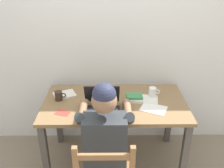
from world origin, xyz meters
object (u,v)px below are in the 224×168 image
at_px(laptop, 102,105).
at_px(landscape_photo_print, 63,113).
at_px(seated_person, 105,137).
at_px(coffee_mug_white, 153,92).
at_px(book_stack_main, 106,93).
at_px(coffee_mug_dark, 59,96).
at_px(desk, 115,110).
at_px(book_stack_side, 135,98).
at_px(computer_mouse, 127,112).

bearing_deg(laptop, landscape_photo_print, -172.42).
height_order(seated_person, landscape_photo_print, seated_person).
height_order(coffee_mug_white, landscape_photo_print, coffee_mug_white).
height_order(book_stack_main, landscape_photo_print, book_stack_main).
relative_size(laptop, coffee_mug_dark, 2.91).
relative_size(desk, coffee_mug_white, 12.41).
distance_m(laptop, book_stack_side, 0.37).
bearing_deg(landscape_photo_print, book_stack_main, 57.16).
height_order(laptop, book_stack_main, laptop).
bearing_deg(coffee_mug_dark, seated_person, -47.25).
bearing_deg(landscape_photo_print, computer_mouse, 15.71).
distance_m(computer_mouse, book_stack_side, 0.27).
bearing_deg(book_stack_side, seated_person, -120.32).
bearing_deg(coffee_mug_dark, desk, -4.44).
distance_m(desk, computer_mouse, 0.27).
bearing_deg(landscape_photo_print, coffee_mug_white, 36.99).
distance_m(laptop, landscape_photo_print, 0.36).
height_order(laptop, computer_mouse, laptop).
distance_m(desk, seated_person, 0.47).
bearing_deg(coffee_mug_white, seated_person, -130.19).
distance_m(desk, book_stack_side, 0.24).
bearing_deg(book_stack_main, computer_mouse, -61.41).
distance_m(computer_mouse, coffee_mug_dark, 0.71).
bearing_deg(coffee_mug_dark, book_stack_main, 10.22).
height_order(book_stack_side, landscape_photo_print, book_stack_side).
relative_size(seated_person, laptop, 3.71).
bearing_deg(laptop, book_stack_main, 81.80).
height_order(desk, landscape_photo_print, landscape_photo_print).
relative_size(desk, laptop, 4.24).
bearing_deg(computer_mouse, book_stack_side, 70.03).
relative_size(desk, computer_mouse, 14.01).
distance_m(seated_person, coffee_mug_dark, 0.69).
bearing_deg(coffee_mug_white, book_stack_side, -159.55).
xyz_separation_m(desk, coffee_mug_white, (0.39, 0.10, 0.15)).
bearing_deg(seated_person, desk, 79.18).
xyz_separation_m(seated_person, book_stack_main, (0.01, 0.59, 0.11)).
bearing_deg(book_stack_side, desk, -170.58).
xyz_separation_m(desk, book_stack_main, (-0.08, 0.13, 0.13)).
height_order(seated_person, coffee_mug_white, seated_person).
bearing_deg(book_stack_main, coffee_mug_white, -3.03).
height_order(coffee_mug_dark, book_stack_main, coffee_mug_dark).
relative_size(coffee_mug_dark, book_stack_main, 0.63).
bearing_deg(seated_person, book_stack_side, 59.68).
bearing_deg(book_stack_main, landscape_photo_print, -140.65).
distance_m(coffee_mug_dark, landscape_photo_print, 0.26).
bearing_deg(landscape_photo_print, coffee_mug_dark, 124.62).
xyz_separation_m(seated_person, landscape_photo_print, (-0.39, 0.26, 0.08)).
bearing_deg(coffee_mug_dark, landscape_photo_print, -73.19).
distance_m(computer_mouse, coffee_mug_white, 0.43).
relative_size(laptop, book_stack_main, 1.84).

